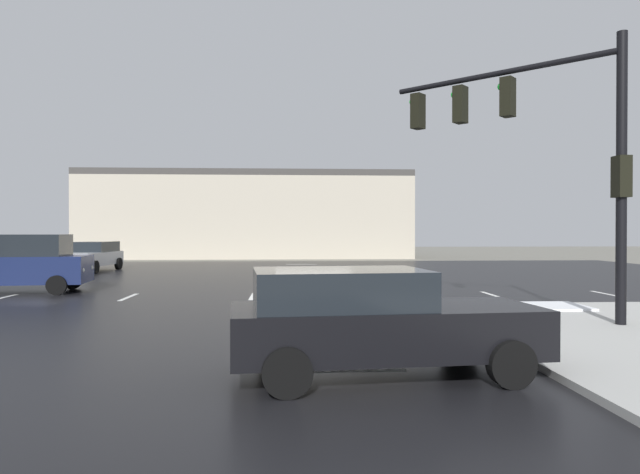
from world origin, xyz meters
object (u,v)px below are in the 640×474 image
(sedan_black, at_px, (373,320))
(sedan_silver, at_px, (92,256))
(traffic_signal_mast, at_px, (537,132))
(suv_navy, at_px, (15,262))

(sedan_black, distance_m, sedan_silver, 25.57)
(sedan_black, xyz_separation_m, sedan_silver, (-11.80, 22.68, 0.00))
(traffic_signal_mast, distance_m, sedan_silver, 24.51)
(sedan_black, bearing_deg, sedan_silver, 112.18)
(traffic_signal_mast, height_order, suv_navy, traffic_signal_mast)
(traffic_signal_mast, xyz_separation_m, sedan_silver, (-16.44, 17.82, -3.65))
(sedan_black, relative_size, sedan_silver, 1.00)
(suv_navy, xyz_separation_m, sedan_silver, (-1.05, 10.73, -0.24))
(sedan_black, bearing_deg, suv_navy, 126.68)
(sedan_black, relative_size, suv_navy, 0.93)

